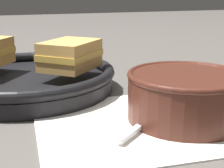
# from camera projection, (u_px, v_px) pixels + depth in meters

# --- Properties ---
(ground_plane) EXTENTS (4.00, 4.00, 0.00)m
(ground_plane) POSITION_uv_depth(u_px,v_px,m) (137.00, 119.00, 0.46)
(ground_plane) COLOR #56514C
(napkin) EXTENTS (0.29, 0.25, 0.00)m
(napkin) POSITION_uv_depth(u_px,v_px,m) (138.00, 122.00, 0.45)
(napkin) COLOR white
(napkin) RESTS_ON ground_plane
(soup_bowl) EXTENTS (0.16, 0.16, 0.07)m
(soup_bowl) POSITION_uv_depth(u_px,v_px,m) (186.00, 94.00, 0.45)
(soup_bowl) COLOR #4C2319
(soup_bowl) RESTS_ON ground_plane
(spoon) EXTENTS (0.13, 0.11, 0.01)m
(spoon) POSITION_uv_depth(u_px,v_px,m) (159.00, 112.00, 0.47)
(spoon) COLOR silver
(spoon) RESTS_ON napkin
(skillet) EXTENTS (0.30, 0.30, 0.04)m
(skillet) POSITION_uv_depth(u_px,v_px,m) (27.00, 79.00, 0.59)
(skillet) COLOR black
(skillet) RESTS_ON ground_plane
(sandwich_near_left) EXTENTS (0.12, 0.12, 0.05)m
(sandwich_near_left) POSITION_uv_depth(u_px,v_px,m) (70.00, 55.00, 0.56)
(sandwich_near_left) COLOR tan
(sandwich_near_left) RESTS_ON skillet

